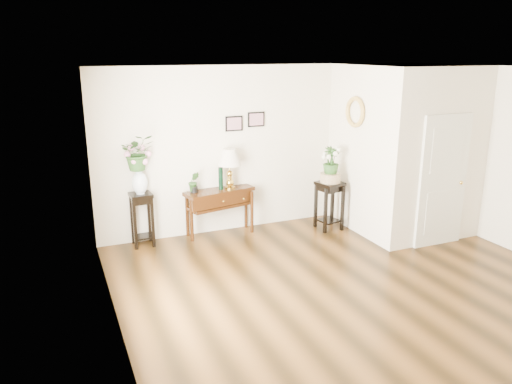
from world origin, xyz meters
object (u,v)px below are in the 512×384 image
console_table (220,212)px  plant_stand_a (142,220)px  plant_stand_b (329,206)px  table_lamp (230,168)px

console_table → plant_stand_a: size_ratio=1.37×
plant_stand_a → plant_stand_b: plant_stand_a is taller
plant_stand_b → table_lamp: bearing=163.8°
table_lamp → plant_stand_b: bearing=-16.2°
console_table → table_lamp: table_lamp is taller
console_table → table_lamp: bearing=-11.8°
table_lamp → plant_stand_b: table_lamp is taller
console_table → table_lamp: 0.77m
console_table → plant_stand_b: size_ratio=1.40×
plant_stand_a → plant_stand_b: size_ratio=1.02×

